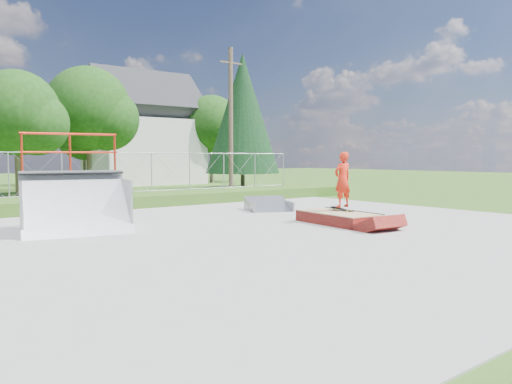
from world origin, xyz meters
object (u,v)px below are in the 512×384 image
grind_box (338,218)px  skater (343,182)px  flat_bank_ramp (269,205)px  quarter_pipe (75,182)px

grind_box → skater: size_ratio=1.58×
grind_box → flat_bank_ramp: bearing=84.5°
flat_bank_ramp → skater: bearing=-72.5°
skater → quarter_pipe: bearing=-21.3°
grind_box → quarter_pipe: bearing=159.1°
grind_box → quarter_pipe: 7.79m
quarter_pipe → flat_bank_ramp: 7.88m
grind_box → quarter_pipe: quarter_pipe is taller
skater → grind_box: bearing=25.8°
skater → flat_bank_ramp: bearing=-93.6°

